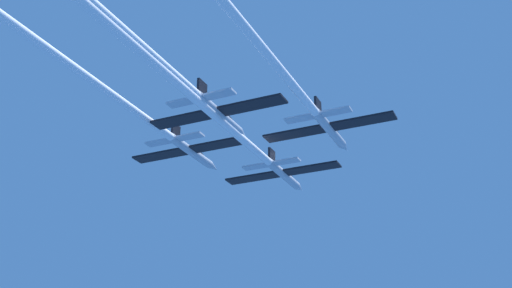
% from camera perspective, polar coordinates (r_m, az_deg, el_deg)
% --- Properties ---
extents(jet_lead, '(17.08, 62.07, 2.83)m').
position_cam_1_polar(jet_lead, '(76.01, -2.99, 1.96)').
color(jet_lead, '#B2BAC6').
extents(jet_left_wing, '(17.08, 57.46, 2.83)m').
position_cam_1_polar(jet_left_wing, '(74.94, -12.24, 3.96)').
color(jet_left_wing, '#B2BAC6').
extents(jet_right_wing, '(17.08, 51.95, 2.83)m').
position_cam_1_polar(jet_right_wing, '(69.27, 2.74, 5.94)').
color(jet_right_wing, '#B2BAC6').
extents(jet_slot, '(17.08, 54.47, 2.83)m').
position_cam_1_polar(jet_slot, '(63.84, -9.85, 8.29)').
color(jet_slot, '#B2BAC6').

